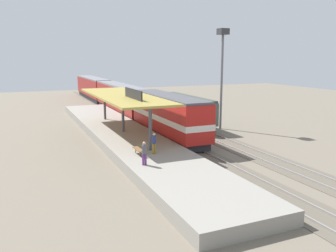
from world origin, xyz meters
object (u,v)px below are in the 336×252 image
(freight_car, at_px, (184,110))
(person_walking, at_px, (154,142))
(light_mast, at_px, (222,58))
(locomotive, at_px, (168,116))
(passenger_carriage_rear, at_px, (93,88))
(platform_bench, at_px, (138,150))
(passenger_carriage_front, at_px, (121,99))
(person_waiting, at_px, (144,152))

(freight_car, bearing_deg, person_walking, -124.10)
(light_mast, relative_size, person_walking, 6.84)
(light_mast, bearing_deg, person_walking, -140.60)
(locomotive, distance_m, freight_car, 7.27)
(locomotive, relative_size, person_walking, 8.44)
(locomotive, relative_size, passenger_carriage_rear, 0.72)
(platform_bench, relative_size, passenger_carriage_rear, 0.08)
(passenger_carriage_rear, bearing_deg, platform_bench, -97.31)
(passenger_carriage_front, bearing_deg, freight_car, -69.62)
(freight_car, bearing_deg, locomotive, -129.32)
(platform_bench, relative_size, person_waiting, 0.99)
(locomotive, bearing_deg, freight_car, 50.68)
(passenger_carriage_front, relative_size, person_walking, 11.70)
(freight_car, xyz_separation_m, person_waiting, (-11.03, -16.24, -0.12))
(passenger_carriage_front, bearing_deg, light_mast, -63.83)
(passenger_carriage_rear, relative_size, light_mast, 1.71)
(locomotive, distance_m, light_mast, 10.06)
(locomotive, xyz_separation_m, freight_car, (4.60, 5.62, -0.44))
(passenger_carriage_rear, xyz_separation_m, person_walking, (-4.73, -46.96, -0.46))
(passenger_carriage_rear, xyz_separation_m, person_waiting, (-6.43, -49.42, -0.46))
(locomotive, distance_m, passenger_carriage_rear, 38.80)
(person_waiting, bearing_deg, platform_bench, 80.70)
(passenger_carriage_front, height_order, person_walking, passenger_carriage_front)
(passenger_carriage_front, height_order, passenger_carriage_rear, same)
(platform_bench, bearing_deg, passenger_carriage_rear, 82.69)
(passenger_carriage_front, bearing_deg, person_walking, -100.24)
(freight_car, relative_size, person_walking, 7.02)
(passenger_carriage_rear, distance_m, person_walking, 47.20)
(locomotive, relative_size, person_waiting, 8.44)
(passenger_carriage_rear, bearing_deg, passenger_carriage_front, -90.00)
(freight_car, height_order, person_walking, freight_car)
(person_waiting, xyz_separation_m, person_walking, (1.70, 2.46, 0.00))
(passenger_carriage_front, distance_m, person_walking, 26.59)
(platform_bench, distance_m, light_mast, 18.51)
(light_mast, distance_m, person_walking, 17.48)
(freight_car, height_order, light_mast, light_mast)
(person_walking, bearing_deg, passenger_carriage_front, 79.76)
(locomotive, height_order, passenger_carriage_front, locomotive)
(passenger_carriage_rear, xyz_separation_m, freight_car, (4.60, -33.18, -0.34))
(passenger_carriage_front, distance_m, person_waiting, 29.34)
(platform_bench, distance_m, locomotive, 10.05)
(platform_bench, height_order, locomotive, locomotive)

